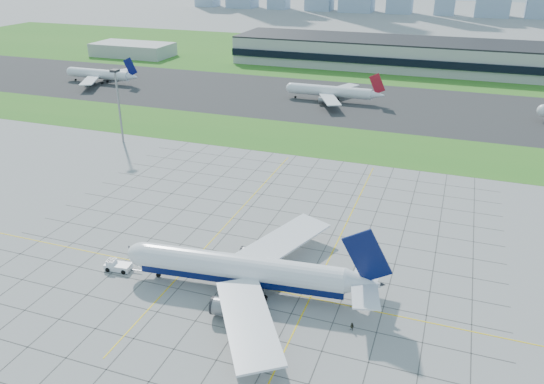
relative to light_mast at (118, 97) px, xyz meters
The scene contains 14 objects.
ground 96.89m from the light_mast, 42.88° to the right, with size 1400.00×1400.00×0.00m, color #979792.
grass_median 76.07m from the light_mast, 19.65° to the left, with size 700.00×35.00×0.04m, color #307521.
asphalt_taxiway 107.52m from the light_mast, 48.81° to the left, with size 700.00×75.00×0.04m, color #383838.
grass_far 203.13m from the light_mast, 69.78° to the left, with size 700.00×145.00×0.04m, color #307521.
apron_markings 90.15m from the light_mast, 37.43° to the right, with size 120.00×130.00×0.03m.
terminal 198.37m from the light_mast, 56.29° to the left, with size 260.00×43.00×15.80m.
service_block 171.09m from the light_mast, 121.83° to the left, with size 50.00×25.00×8.00m, color #B7B7B2.
light_mast is the anchor object (origin of this frame).
airliner 102.13m from the light_mast, 42.61° to the right, with size 53.68×54.15×16.91m.
pushback_tug 86.28m from the light_mast, 56.88° to the right, with size 8.20×3.33×2.26m.
crew_near 80.06m from the light_mast, 55.01° to the right, with size 0.67×0.44×1.84m, color black.
crew_far 123.48m from the light_mast, 37.11° to the right, with size 0.80×0.62×1.64m, color black.
distant_jet_0 98.46m from the light_mast, 130.42° to the left, with size 39.97×42.66×14.08m.
distant_jet_1 97.74m from the light_mast, 54.53° to the left, with size 42.60×42.66×14.08m.
Camera 1 is at (39.75, -85.37, 62.30)m, focal length 35.00 mm.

